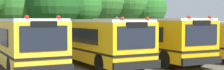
% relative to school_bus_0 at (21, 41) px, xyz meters
% --- Properties ---
extents(ground_plane, '(160.00, 160.00, 0.00)m').
position_rel_school_bus_0_xyz_m(ground_plane, '(5.73, 0.15, -1.43)').
color(ground_plane, '#595651').
extents(school_bus_0, '(2.45, 9.46, 2.73)m').
position_rel_school_bus_0_xyz_m(school_bus_0, '(0.00, 0.00, 0.00)').
color(school_bus_0, yellow).
rests_on(school_bus_0, ground_plane).
extents(school_bus_1, '(2.67, 10.73, 2.68)m').
position_rel_school_bus_0_xyz_m(school_bus_1, '(3.88, -0.02, -0.02)').
color(school_bus_1, yellow).
rests_on(school_bus_1, ground_plane).
extents(school_bus_2, '(2.56, 11.02, 2.75)m').
position_rel_school_bus_0_xyz_m(school_bus_2, '(7.65, -0.01, 0.01)').
color(school_bus_2, '#EAA80C').
rests_on(school_bus_2, ground_plane).
extents(school_bus_3, '(2.71, 10.01, 2.54)m').
position_rel_school_bus_0_xyz_m(school_bus_3, '(11.39, 0.25, -0.10)').
color(school_bus_3, yellow).
rests_on(school_bus_3, ground_plane).
extents(tree_3, '(4.81, 4.81, 6.62)m').
position_rel_school_bus_0_xyz_m(tree_3, '(4.86, 9.18, 2.75)').
color(tree_3, '#4C3823').
rests_on(tree_3, ground_plane).
extents(tree_4, '(3.69, 3.62, 5.62)m').
position_rel_school_bus_0_xyz_m(tree_4, '(7.67, 10.57, 2.34)').
color(tree_4, '#4C3823').
rests_on(tree_4, ground_plane).
extents(tree_7, '(4.00, 4.00, 5.81)m').
position_rel_school_bus_0_xyz_m(tree_7, '(15.32, 10.93, 2.34)').
color(tree_7, '#4C3823').
rests_on(tree_7, ground_plane).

